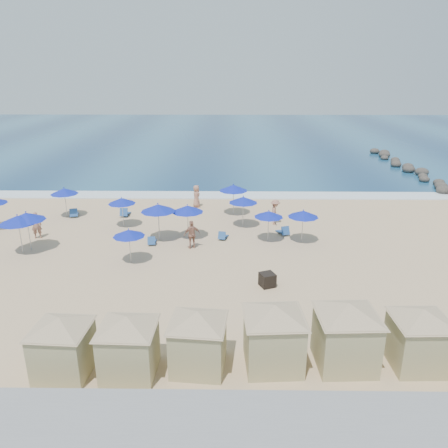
{
  "coord_description": "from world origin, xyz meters",
  "views": [
    {
      "loc": [
        3.46,
        -23.49,
        10.87
      ],
      "look_at": [
        3.09,
        3.0,
        1.59
      ],
      "focal_mm": 35.0,
      "sensor_mm": 36.0,
      "label": 1
    }
  ],
  "objects": [
    {
      "name": "umbrella_1",
      "position": [
        -9.63,
        1.8,
        2.24
      ],
      "size": [
        2.27,
        2.27,
        2.59
      ],
      "color": "#A5A8AD",
      "rests_on": "ground"
    },
    {
      "name": "beach_chair_4",
      "position": [
        3.0,
        4.46,
        0.22
      ],
      "size": [
        0.76,
        1.22,
        0.62
      ],
      "color": "#275191",
      "rests_on": "ground"
    },
    {
      "name": "cabana_5",
      "position": [
        10.75,
        -9.05,
        1.56
      ],
      "size": [
        4.34,
        4.34,
        2.73
      ],
      "color": "tan",
      "rests_on": "ground"
    },
    {
      "name": "umbrella_9",
      "position": [
        3.74,
        9.88,
        2.21
      ],
      "size": [
        2.24,
        2.24,
        2.55
      ],
      "color": "#A5A8AD",
      "rests_on": "ground"
    },
    {
      "name": "ocean",
      "position": [
        0.0,
        55.0,
        0.03
      ],
      "size": [
        160.0,
        80.0,
        0.06
      ],
      "primitive_type": "cube",
      "color": "navy",
      "rests_on": "ground"
    },
    {
      "name": "umbrella_10",
      "position": [
        8.31,
        3.94,
        2.0
      ],
      "size": [
        2.03,
        2.03,
        2.31
      ],
      "color": "#A5A8AD",
      "rests_on": "ground"
    },
    {
      "name": "ground",
      "position": [
        0.0,
        0.0,
        0.0
      ],
      "size": [
        160.0,
        160.0,
        0.0
      ],
      "primitive_type": "plane",
      "color": "tan",
      "rests_on": "ground"
    },
    {
      "name": "cabana_4",
      "position": [
        7.95,
        -9.03,
        1.7
      ],
      "size": [
        4.71,
        4.71,
        2.96
      ],
      "color": "tan",
      "rests_on": "ground"
    },
    {
      "name": "umbrella_11",
      "position": [
        6.06,
        4.12,
        1.91
      ],
      "size": [
        1.94,
        1.94,
        2.21
      ],
      "color": "#A5A8AD",
      "rests_on": "ground"
    },
    {
      "name": "beachgoer_1",
      "position": [
        1.03,
        2.78,
        0.94
      ],
      "size": [
        1.19,
        0.82,
        1.87
      ],
      "primitive_type": "imported",
      "rotation": [
        0.0,
        0.0,
        3.51
      ],
      "color": "#A7705C",
      "rests_on": "ground"
    },
    {
      "name": "beachgoer_0",
      "position": [
        -9.79,
        4.47,
        0.95
      ],
      "size": [
        0.79,
        0.62,
        1.89
      ],
      "primitive_type": "imported",
      "rotation": [
        0.0,
        0.0,
        3.41
      ],
      "color": "#A7705C",
      "rests_on": "ground"
    },
    {
      "name": "umbrella_3",
      "position": [
        -9.28,
        2.25,
        2.29
      ],
      "size": [
        2.32,
        2.32,
        2.64
      ],
      "color": "#A5A8AD",
      "rests_on": "ground"
    },
    {
      "name": "umbrella_4",
      "position": [
        -4.41,
        6.91,
        1.97
      ],
      "size": [
        2.0,
        2.0,
        2.28
      ],
      "color": "#A5A8AD",
      "rests_on": "ground"
    },
    {
      "name": "umbrella_5",
      "position": [
        -1.31,
        4.17,
        2.3
      ],
      "size": [
        2.33,
        2.33,
        2.65
      ],
      "color": "#A5A8AD",
      "rests_on": "ground"
    },
    {
      "name": "cabana_3",
      "position": [
        5.16,
        -9.11,
        1.67
      ],
      "size": [
        4.63,
        4.63,
        2.91
      ],
      "color": "tan",
      "rests_on": "ground"
    },
    {
      "name": "rock_jetty",
      "position": [
        24.01,
        24.9,
        0.36
      ],
      "size": [
        2.56,
        26.66,
        0.96
      ],
      "color": "#2F2A27",
      "rests_on": "ground"
    },
    {
      "name": "beach_chair_2",
      "position": [
        -4.87,
        9.4,
        0.26
      ],
      "size": [
        0.62,
        1.37,
        0.75
      ],
      "color": "#275191",
      "rests_on": "ground"
    },
    {
      "name": "beach_chair_3",
      "position": [
        -1.72,
        3.44,
        0.22
      ],
      "size": [
        0.6,
        1.17,
        0.62
      ],
      "color": "#275191",
      "rests_on": "ground"
    },
    {
      "name": "seawall",
      "position": [
        0.0,
        -13.5,
        0.65
      ],
      "size": [
        160.0,
        6.1,
        1.22
      ],
      "color": "gray",
      "rests_on": "ground"
    },
    {
      "name": "beach_chair_5",
      "position": [
        7.25,
        5.37,
        0.25
      ],
      "size": [
        0.93,
        1.4,
        0.71
      ],
      "color": "#275191",
      "rests_on": "ground"
    },
    {
      "name": "cabana_0",
      "position": [
        -2.76,
        -9.7,
        1.51
      ],
      "size": [
        4.2,
        4.2,
        2.64
      ],
      "color": "tan",
      "rests_on": "ground"
    },
    {
      "name": "umbrella_7",
      "position": [
        4.43,
        6.98,
        2.07
      ],
      "size": [
        2.1,
        2.1,
        2.39
      ],
      "color": "#A5A8AD",
      "rests_on": "ground"
    },
    {
      "name": "cabana_1",
      "position": [
        -0.3,
        -9.66,
        1.54
      ],
      "size": [
        4.28,
        4.28,
        2.69
      ],
      "color": "tan",
      "rests_on": "ground"
    },
    {
      "name": "cabana_2",
      "position": [
        2.28,
        -9.31,
        1.55
      ],
      "size": [
        4.29,
        4.29,
        2.7
      ],
      "color": "tan",
      "rests_on": "ground"
    },
    {
      "name": "trash_bin",
      "position": [
        5.49,
        -2.49,
        0.37
      ],
      "size": [
        0.96,
        0.96,
        0.74
      ],
      "primitive_type": "cube",
      "rotation": [
        0.0,
        0.0,
        0.4
      ],
      "color": "black",
      "rests_on": "ground"
    },
    {
      "name": "umbrella_8",
      "position": [
        0.61,
        4.57,
        2.12
      ],
      "size": [
        2.15,
        2.15,
        2.45
      ],
      "color": "#A5A8AD",
      "rests_on": "ground"
    },
    {
      "name": "beachgoer_3",
      "position": [
        0.65,
        11.93,
        0.94
      ],
      "size": [
        0.8,
        1.03,
        1.88
      ],
      "primitive_type": "imported",
      "rotation": [
        0.0,
        0.0,
        1.8
      ],
      "color": "#A7705C",
      "rests_on": "ground"
    },
    {
      "name": "beach_chair_1",
      "position": [
        -8.88,
        9.23,
        0.26
      ],
      "size": [
        0.93,
        1.45,
        0.74
      ],
      "color": "#275191",
      "rests_on": "ground"
    },
    {
      "name": "surf_line",
      "position": [
        0.0,
        15.5,
        0.04
      ],
      "size": [
        160.0,
        2.5,
        0.08
      ],
      "primitive_type": "cube",
      "color": "white",
      "rests_on": "ground"
    },
    {
      "name": "umbrella_2",
      "position": [
        -9.4,
        9.11,
        2.1
      ],
      "size": [
        2.12,
        2.12,
        2.42
      ],
      "color": "#A5A8AD",
      "rests_on": "ground"
    },
    {
      "name": "umbrella_6",
      "position": [
        -2.49,
        0.5,
        1.88
      ],
      "size": [
        1.9,
        1.9,
        2.16
      ],
      "color": "#A5A8AD",
      "rests_on": "ground"
    },
    {
      "name": "beachgoer_2",
      "position": [
        6.86,
        7.63,
        0.95
      ],
      "size": [
        0.81,
        1.28,
        1.89
      ],
      "primitive_type": "imported",
      "rotation": [
        0.0,
        0.0,
        1.48
      ],
      "color": "#A7705C",
      "rests_on": "ground"
    }
  ]
}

